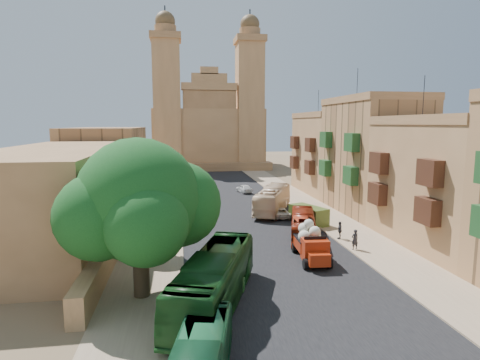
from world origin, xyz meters
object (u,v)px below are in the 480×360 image
object	(u,v)px
ficus_tree	(140,204)
car_blue_b	(197,179)
street_tree_d	(162,169)
car_cream	(280,212)
street_tree_b	(153,193)
street_tree_a	(143,212)
church	(208,128)
olive_pickup	(309,215)
bus_green_north	(215,280)
car_white_a	(202,205)
car_blue_a	(218,245)
car_dkblue	(202,190)
red_truck	(311,243)
bus_red_east	(303,225)
bus_cream_east	(273,200)
street_tree_c	(158,178)
pedestrian_a	(355,239)
car_white_b	(244,188)
pedestrian_c	(340,230)

from	to	relation	value
ficus_tree	car_blue_b	bearing A→B (deg)	83.50
street_tree_d	car_blue_b	distance (m)	7.21
car_cream	street_tree_b	bearing A→B (deg)	-0.88
ficus_tree	street_tree_a	distance (m)	8.32
church	street_tree_a	size ratio (longest dim) A/B	6.85
olive_pickup	street_tree_d	bearing A→B (deg)	120.51
bus_green_north	car_white_a	xyz separation A→B (m)	(0.72, 26.53, -1.01)
olive_pickup	car_blue_a	world-z (taller)	olive_pickup
street_tree_b	car_dkblue	bearing A→B (deg)	69.10
street_tree_a	car_blue_b	distance (m)	39.86
red_truck	bus_red_east	bearing A→B (deg)	78.32
bus_cream_east	car_white_a	xyz separation A→B (m)	(-8.44, 2.35, -0.93)
ficus_tree	car_cream	bearing A→B (deg)	54.66
street_tree_c	olive_pickup	bearing A→B (deg)	-44.12
street_tree_a	pedestrian_a	distance (m)	17.75
ficus_tree	street_tree_b	world-z (taller)	ficus_tree
ficus_tree	red_truck	distance (m)	13.98
street_tree_a	pedestrian_a	bearing A→B (deg)	-4.23
bus_green_north	car_white_b	world-z (taller)	bus_green_north
church	street_tree_c	bearing A→B (deg)	-103.21
street_tree_d	pedestrian_c	size ratio (longest dim) A/B	2.71
street_tree_a	street_tree_d	world-z (taller)	street_tree_a
olive_pickup	car_white_b	xyz separation A→B (m)	(-3.70, 20.13, -0.24)
red_truck	car_white_a	distance (m)	21.01
car_blue_b	street_tree_d	bearing A→B (deg)	-175.75
street_tree_a	street_tree_b	xyz separation A→B (m)	(-0.00, 12.00, -0.52)
street_tree_a	pedestrian_c	world-z (taller)	street_tree_a
ficus_tree	pedestrian_a	xyz separation A→B (m)	(16.91, 6.70, -4.91)
bus_red_east	car_cream	xyz separation A→B (m)	(-0.03, 8.47, -0.65)
street_tree_b	car_white_b	bearing A→B (deg)	51.55
street_tree_c	car_white_a	world-z (taller)	street_tree_c
car_cream	car_dkblue	distance (m)	18.88
bus_red_east	car_dkblue	bearing A→B (deg)	-56.04
street_tree_b	car_white_a	bearing A→B (deg)	38.22
car_blue_b	pedestrian_a	distance (m)	42.20
bus_cream_east	car_blue_a	distance (m)	16.75
car_dkblue	car_white_b	bearing A→B (deg)	16.67
red_truck	street_tree_a	bearing A→B (deg)	165.90
ficus_tree	car_white_b	distance (m)	38.47
car_cream	street_tree_a	bearing A→B (deg)	40.73
car_cream	car_blue_a	bearing A→B (deg)	57.56
bus_green_north	car_blue_a	xyz separation A→B (m)	(1.09, 9.52, -0.89)
street_tree_d	bus_green_north	world-z (taller)	street_tree_d
bus_green_north	church	bearing A→B (deg)	105.40
ficus_tree	car_blue_b	world-z (taller)	ficus_tree
church	red_truck	distance (m)	70.41
bus_red_east	street_tree_d	bearing A→B (deg)	-50.27
car_white_b	car_cream	bearing A→B (deg)	82.65
street_tree_b	pedestrian_c	bearing A→B (deg)	-29.93
red_truck	bus_green_north	world-z (taller)	bus_green_north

